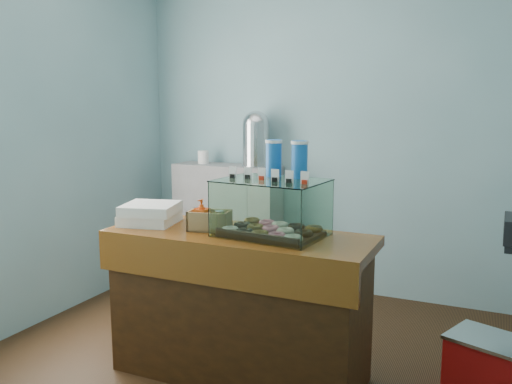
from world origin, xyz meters
The scene contains 9 objects.
ground centered at (0.00, 0.00, 0.00)m, with size 3.50×3.50×0.00m, color black.
room_shell centered at (0.03, 0.01, 1.71)m, with size 3.54×3.04×2.82m.
counter centered at (0.00, -0.25, 0.46)m, with size 1.60×0.60×0.90m.
back_shelf centered at (-0.90, 1.32, 0.55)m, with size 1.00×0.32×1.10m, color gray.
display_case centered at (0.20, -0.19, 1.07)m, with size 0.64×0.50×0.55m.
condiment_crate centered at (-0.21, -0.26, 0.97)m, with size 0.28×0.20×0.19m.
pastry_boxes centered at (-0.63, -0.26, 0.96)m, with size 0.40×0.40×0.13m.
coffee_urn centered at (-0.61, 1.32, 1.36)m, with size 0.27×0.27×0.49m.
red_cooler centered at (1.40, 0.06, 0.19)m, with size 0.51×0.46×0.37m.
Camera 1 is at (1.39, -3.05, 1.67)m, focal length 38.00 mm.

